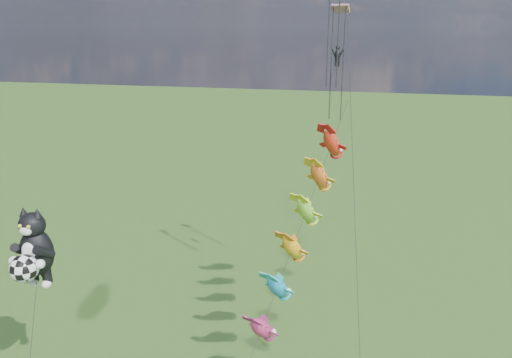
# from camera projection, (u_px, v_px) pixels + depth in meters

# --- Properties ---
(cat_kite_rig) EXTENTS (2.16, 3.95, 11.76)m
(cat_kite_rig) POSITION_uv_depth(u_px,v_px,m) (33.00, 251.00, 27.33)
(cat_kite_rig) COLOR brown
(cat_kite_rig) RESTS_ON ground
(fish_windsock_rig) EXTENTS (5.27, 15.15, 16.29)m
(fish_windsock_rig) POSITION_uv_depth(u_px,v_px,m) (299.00, 229.00, 30.61)
(fish_windsock_rig) COLOR brown
(fish_windsock_rig) RESTS_ON ground
(parafoil_rig) EXTENTS (4.27, 17.18, 27.31)m
(parafoil_rig) POSITION_uv_depth(u_px,v_px,m) (339.00, 50.00, 32.84)
(parafoil_rig) COLOR brown
(parafoil_rig) RESTS_ON ground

